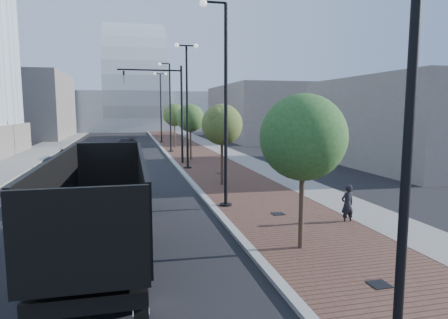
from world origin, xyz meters
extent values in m
cube|color=#4C2D23|center=(3.50, 40.00, 0.06)|extent=(7.00, 140.00, 0.12)
cube|color=slate|center=(6.20, 40.00, 0.07)|extent=(2.40, 140.00, 0.13)
cube|color=gray|center=(0.00, 40.00, 0.07)|extent=(0.30, 140.00, 0.14)
cube|color=slate|center=(-13.00, 40.00, 0.06)|extent=(4.00, 140.00, 0.12)
cube|color=black|center=(-4.47, 11.13, 1.60)|extent=(2.36, 2.46, 2.44)
cube|color=black|center=(-4.46, 12.63, 0.80)|extent=(2.26, 0.48, 1.22)
cube|color=black|center=(-4.48, 9.63, 0.99)|extent=(2.35, 0.77, 0.47)
cube|color=black|center=(-4.51, 4.13, 0.99)|extent=(2.31, 8.66, 0.33)
cube|color=black|center=(-4.51, 4.13, 1.36)|extent=(2.40, 8.66, 0.11)
cube|color=black|center=(-5.68, 4.14, 2.30)|extent=(0.17, 8.65, 1.88)
cube|color=black|center=(-3.33, 4.12, 2.30)|extent=(0.17, 8.65, 1.88)
cube|color=black|center=(-4.54, -0.41, 2.30)|extent=(2.35, 0.13, 1.88)
cube|color=black|center=(-4.48, 8.67, 2.30)|extent=(2.35, 0.13, 1.88)
cylinder|color=black|center=(-5.46, 10.53, 0.52)|extent=(0.29, 1.04, 1.03)
cylinder|color=silver|center=(-5.46, 10.53, 0.52)|extent=(0.32, 0.57, 0.56)
cylinder|color=black|center=(-3.48, 10.52, 0.52)|extent=(0.29, 1.04, 1.03)
cylinder|color=silver|center=(-3.48, 10.52, 0.52)|extent=(0.32, 0.57, 0.56)
cylinder|color=black|center=(-5.45, 12.13, 0.52)|extent=(0.29, 1.04, 1.03)
cylinder|color=silver|center=(-5.45, 12.13, 0.52)|extent=(0.32, 0.57, 0.56)
cylinder|color=black|center=(-3.47, 12.12, 0.52)|extent=(0.29, 1.04, 1.03)
cylinder|color=silver|center=(-3.47, 12.12, 0.52)|extent=(0.32, 0.57, 0.56)
cylinder|color=black|center=(-3.55, 0.32, 0.52)|extent=(0.29, 1.04, 1.03)
cylinder|color=silver|center=(-3.55, 0.32, 0.52)|extent=(0.32, 0.57, 0.56)
cylinder|color=black|center=(-5.51, 1.53, 0.52)|extent=(0.29, 1.04, 1.03)
cylinder|color=silver|center=(-5.51, 1.53, 0.52)|extent=(0.32, 0.57, 0.56)
cylinder|color=black|center=(-3.54, 1.52, 0.52)|extent=(0.29, 1.04, 1.03)
cylinder|color=silver|center=(-3.54, 1.52, 0.52)|extent=(0.32, 0.57, 0.56)
cylinder|color=black|center=(-5.48, 7.33, 0.52)|extent=(0.29, 1.04, 1.03)
cylinder|color=silver|center=(-5.48, 7.33, 0.52)|extent=(0.32, 0.57, 0.56)
cylinder|color=black|center=(-3.50, 7.32, 0.52)|extent=(0.29, 1.04, 1.03)
cylinder|color=silver|center=(-3.50, 7.32, 0.52)|extent=(0.32, 0.57, 0.56)
cylinder|color=black|center=(-5.47, 8.53, 0.52)|extent=(0.29, 1.04, 1.03)
cylinder|color=silver|center=(-5.47, 8.53, 0.52)|extent=(0.32, 0.57, 0.56)
cylinder|color=black|center=(-3.50, 8.52, 0.52)|extent=(0.29, 1.04, 1.03)
cylinder|color=silver|center=(-3.50, 8.52, 0.52)|extent=(0.32, 0.57, 0.56)
imported|color=silver|center=(-5.36, 25.31, 0.65)|extent=(2.62, 4.20, 1.31)
imported|color=black|center=(-7.85, 31.10, 0.74)|extent=(4.26, 5.86, 1.48)
imported|color=black|center=(-3.98, 38.99, 0.61)|extent=(2.85, 4.51, 1.22)
imported|color=black|center=(4.67, 6.36, 0.80)|extent=(0.63, 0.47, 1.59)
cylinder|color=black|center=(0.60, -2.00, 4.62)|extent=(0.16, 0.16, 9.00)
cylinder|color=black|center=(0.60, 10.00, 0.10)|extent=(0.56, 0.56, 0.20)
cylinder|color=black|center=(0.60, 10.00, 4.62)|extent=(0.16, 0.16, 9.00)
cylinder|color=black|center=(0.10, 10.00, 9.12)|extent=(1.00, 0.10, 0.10)
sphere|color=silver|center=(-0.40, 10.00, 9.05)|extent=(0.32, 0.32, 0.32)
cylinder|color=black|center=(0.60, 22.00, 0.10)|extent=(0.56, 0.56, 0.20)
cylinder|color=black|center=(0.60, 22.00, 4.62)|extent=(0.16, 0.16, 9.00)
cylinder|color=black|center=(0.60, 22.00, 9.12)|extent=(1.40, 0.10, 0.10)
sphere|color=silver|center=(-0.10, 22.00, 9.12)|extent=(0.32, 0.32, 0.32)
sphere|color=silver|center=(1.30, 22.00, 9.12)|extent=(0.32, 0.32, 0.32)
cylinder|color=black|center=(0.60, 34.00, 0.10)|extent=(0.56, 0.56, 0.20)
cylinder|color=black|center=(0.60, 34.00, 4.62)|extent=(0.16, 0.16, 9.00)
cylinder|color=black|center=(0.10, 34.00, 9.12)|extent=(1.00, 0.10, 0.10)
sphere|color=silver|center=(-0.40, 34.00, 9.05)|extent=(0.32, 0.32, 0.32)
cylinder|color=black|center=(0.60, 46.00, 0.10)|extent=(0.56, 0.56, 0.20)
cylinder|color=black|center=(0.60, 46.00, 4.62)|extent=(0.16, 0.16, 9.00)
cylinder|color=black|center=(0.60, 46.00, 9.12)|extent=(1.40, 0.10, 0.10)
sphere|color=silver|center=(-0.10, 46.00, 9.12)|extent=(0.32, 0.32, 0.32)
sphere|color=silver|center=(1.30, 46.00, 9.12)|extent=(0.32, 0.32, 0.32)
cylinder|color=black|center=(0.60, 25.00, 4.00)|extent=(0.18, 0.18, 8.00)
cylinder|color=black|center=(-1.90, 25.00, 7.60)|extent=(5.00, 0.12, 0.12)
imported|color=black|center=(-3.90, 25.00, 7.00)|extent=(0.16, 0.20, 1.00)
cylinder|color=#382619|center=(1.60, 4.00, 1.72)|extent=(0.16, 0.16, 3.44)
sphere|color=#204C1A|center=(1.60, 4.00, 3.68)|extent=(2.72, 2.72, 2.72)
sphere|color=#204C1A|center=(2.00, 4.30, 3.44)|extent=(1.90, 1.90, 1.90)
sphere|color=#204C1A|center=(1.30, 3.70, 4.03)|extent=(1.63, 1.63, 1.63)
cylinder|color=#382619|center=(1.60, 15.00, 1.71)|extent=(0.16, 0.16, 3.41)
sphere|color=#3D4F1B|center=(1.60, 15.00, 3.66)|extent=(2.39, 2.39, 2.39)
sphere|color=#3D4F1B|center=(2.00, 15.30, 3.41)|extent=(1.67, 1.67, 1.67)
sphere|color=#3D4F1B|center=(1.30, 14.70, 4.00)|extent=(1.43, 1.43, 1.43)
cylinder|color=#382619|center=(1.60, 27.00, 1.75)|extent=(0.16, 0.16, 3.51)
sphere|color=#2D501B|center=(1.60, 27.00, 3.76)|extent=(2.43, 2.43, 2.43)
sphere|color=#2D501B|center=(2.00, 27.30, 3.51)|extent=(1.70, 1.70, 1.70)
sphere|color=#2D501B|center=(1.30, 26.70, 4.11)|extent=(1.46, 1.46, 1.46)
cylinder|color=#382619|center=(1.60, 39.00, 1.80)|extent=(0.16, 0.16, 3.59)
sphere|color=#314C1A|center=(1.60, 39.00, 3.85)|extent=(2.63, 2.63, 2.63)
sphere|color=#314C1A|center=(2.00, 39.30, 3.59)|extent=(1.84, 1.84, 1.84)
sphere|color=#314C1A|center=(1.30, 38.70, 4.21)|extent=(1.58, 1.58, 1.58)
cube|color=#A0A6A9|center=(-2.00, 85.00, 4.00)|extent=(50.00, 28.00, 8.00)
cube|color=#68615E|center=(-20.00, 60.00, 5.00)|extent=(14.00, 20.00, 10.00)
cube|color=#69625E|center=(16.00, 50.00, 4.00)|extent=(12.00, 22.00, 8.00)
cube|color=#645E5A|center=(18.00, 20.00, 3.50)|extent=(10.00, 16.00, 7.00)
cube|color=black|center=(2.40, 1.00, 0.13)|extent=(0.50, 0.50, 0.02)
cube|color=black|center=(2.40, 8.00, 0.13)|extent=(0.50, 0.50, 0.02)
cube|color=black|center=(2.40, 19.00, 0.13)|extent=(0.50, 0.50, 0.02)
camera|label=1|loc=(-3.68, -7.35, 4.56)|focal=31.72mm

